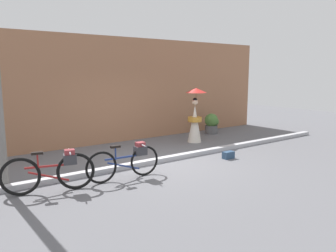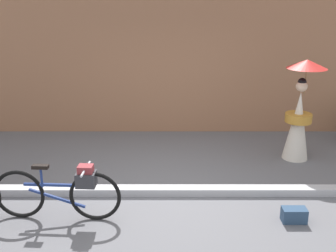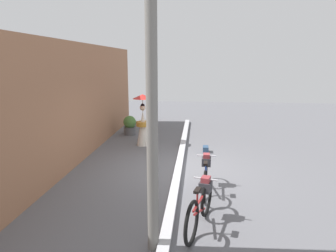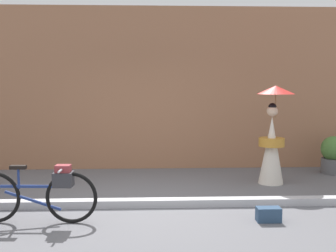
% 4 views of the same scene
% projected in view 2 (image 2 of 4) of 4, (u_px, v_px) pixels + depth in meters
% --- Properties ---
extents(ground_plane, '(30.00, 30.00, 0.00)m').
position_uv_depth(ground_plane, '(163.00, 194.00, 6.52)').
color(ground_plane, slate).
extents(building_wall, '(14.00, 0.40, 3.61)m').
position_uv_depth(building_wall, '(164.00, 50.00, 9.03)').
color(building_wall, '#9E6B4C').
rests_on(building_wall, ground_plane).
extents(sidewalk_curb, '(14.00, 0.20, 0.12)m').
position_uv_depth(sidewalk_curb, '(163.00, 191.00, 6.50)').
color(sidewalk_curb, '#B2B2B7').
rests_on(sidewalk_curb, ground_plane).
extents(bicycle_near_officer, '(1.79, 0.48, 0.82)m').
position_uv_depth(bicycle_near_officer, '(62.00, 191.00, 5.69)').
color(bicycle_near_officer, black).
rests_on(bicycle_near_officer, ground_plane).
extents(person_with_parasol, '(0.72, 0.72, 1.88)m').
position_uv_depth(person_with_parasol, '(299.00, 112.00, 7.65)').
color(person_with_parasol, silver).
rests_on(person_with_parasol, ground_plane).
extents(backpack_on_pavement, '(0.34, 0.19, 0.20)m').
position_uv_depth(backpack_on_pavement, '(294.00, 215.00, 5.72)').
color(backpack_on_pavement, navy).
rests_on(backpack_on_pavement, ground_plane).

